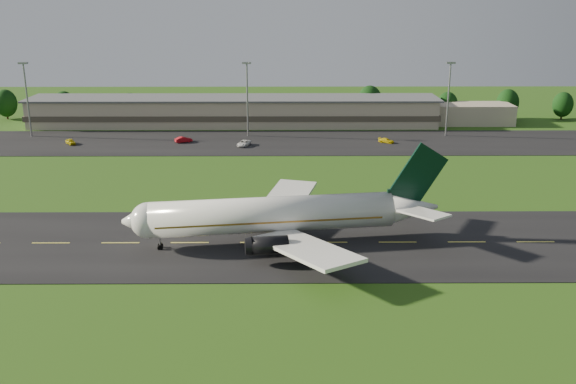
{
  "coord_description": "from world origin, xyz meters",
  "views": [
    {
      "loc": [
        14.94,
        -94.75,
        37.78
      ],
      "look_at": [
        15.63,
        8.0,
        6.0
      ],
      "focal_mm": 40.0,
      "sensor_mm": 36.0,
      "label": 1
    }
  ],
  "objects_px": {
    "service_vehicle_d": "(386,141)",
    "light_mast_centre": "(247,90)",
    "terminal": "(255,112)",
    "service_vehicle_b": "(184,140)",
    "airliner": "(278,215)",
    "light_mast_east": "(449,90)",
    "service_vehicle_a": "(71,142)",
    "service_vehicle_c": "(244,143)",
    "light_mast_west": "(26,91)"
  },
  "relations": [
    {
      "from": "light_mast_east",
      "to": "light_mast_centre",
      "type": "bearing_deg",
      "value": 180.0
    },
    {
      "from": "light_mast_centre",
      "to": "service_vehicle_b",
      "type": "xyz_separation_m",
      "value": [
        -16.69,
        -8.03,
        -11.89
      ]
    },
    {
      "from": "light_mast_centre",
      "to": "light_mast_west",
      "type": "bearing_deg",
      "value": 180.0
    },
    {
      "from": "service_vehicle_d",
      "to": "light_mast_centre",
      "type": "bearing_deg",
      "value": 106.73
    },
    {
      "from": "terminal",
      "to": "service_vehicle_c",
      "type": "height_order",
      "value": "terminal"
    },
    {
      "from": "airliner",
      "to": "light_mast_east",
      "type": "height_order",
      "value": "light_mast_east"
    },
    {
      "from": "light_mast_west",
      "to": "service_vehicle_b",
      "type": "height_order",
      "value": "light_mast_west"
    },
    {
      "from": "light_mast_east",
      "to": "service_vehicle_b",
      "type": "xyz_separation_m",
      "value": [
        -71.69,
        -8.03,
        -11.89
      ]
    },
    {
      "from": "light_mast_west",
      "to": "service_vehicle_b",
      "type": "distance_m",
      "value": 45.62
    },
    {
      "from": "service_vehicle_b",
      "to": "service_vehicle_d",
      "type": "bearing_deg",
      "value": -117.89
    },
    {
      "from": "service_vehicle_c",
      "to": "service_vehicle_d",
      "type": "height_order",
      "value": "service_vehicle_c"
    },
    {
      "from": "light_mast_east",
      "to": "service_vehicle_a",
      "type": "relative_size",
      "value": 4.88
    },
    {
      "from": "service_vehicle_a",
      "to": "service_vehicle_c",
      "type": "relative_size",
      "value": 0.8
    },
    {
      "from": "terminal",
      "to": "service_vehicle_c",
      "type": "xyz_separation_m",
      "value": [
        -1.8,
        -28.47,
        -3.17
      ]
    },
    {
      "from": "service_vehicle_b",
      "to": "service_vehicle_d",
      "type": "xyz_separation_m",
      "value": [
        53.8,
        -0.88,
        -0.14
      ]
    },
    {
      "from": "light_mast_west",
      "to": "service_vehicle_d",
      "type": "relative_size",
      "value": 4.82
    },
    {
      "from": "service_vehicle_a",
      "to": "service_vehicle_d",
      "type": "bearing_deg",
      "value": -34.89
    },
    {
      "from": "service_vehicle_c",
      "to": "service_vehicle_b",
      "type": "bearing_deg",
      "value": -175.78
    },
    {
      "from": "airliner",
      "to": "terminal",
      "type": "height_order",
      "value": "airliner"
    },
    {
      "from": "light_mast_centre",
      "to": "service_vehicle_b",
      "type": "bearing_deg",
      "value": -154.32
    },
    {
      "from": "service_vehicle_a",
      "to": "service_vehicle_d",
      "type": "height_order",
      "value": "service_vehicle_a"
    },
    {
      "from": "light_mast_west",
      "to": "service_vehicle_c",
      "type": "relative_size",
      "value": 3.9
    },
    {
      "from": "airliner",
      "to": "service_vehicle_d",
      "type": "relative_size",
      "value": 12.12
    },
    {
      "from": "service_vehicle_c",
      "to": "light_mast_east",
      "type": "bearing_deg",
      "value": 31.39
    },
    {
      "from": "service_vehicle_b",
      "to": "service_vehicle_c",
      "type": "relative_size",
      "value": 0.87
    },
    {
      "from": "terminal",
      "to": "service_vehicle_d",
      "type": "height_order",
      "value": "terminal"
    },
    {
      "from": "service_vehicle_a",
      "to": "terminal",
      "type": "bearing_deg",
      "value": -6.67
    },
    {
      "from": "terminal",
      "to": "service_vehicle_b",
      "type": "height_order",
      "value": "terminal"
    },
    {
      "from": "service_vehicle_a",
      "to": "service_vehicle_d",
      "type": "xyz_separation_m",
      "value": [
        83.06,
        1.26,
        -0.1
      ]
    },
    {
      "from": "service_vehicle_c",
      "to": "airliner",
      "type": "bearing_deg",
      "value": -63.23
    },
    {
      "from": "airliner",
      "to": "service_vehicle_b",
      "type": "bearing_deg",
      "value": 101.75
    },
    {
      "from": "service_vehicle_d",
      "to": "service_vehicle_a",
      "type": "bearing_deg",
      "value": 121.1
    },
    {
      "from": "terminal",
      "to": "light_mast_east",
      "type": "xyz_separation_m",
      "value": [
        53.6,
        -16.18,
        8.75
      ]
    },
    {
      "from": "airliner",
      "to": "service_vehicle_d",
      "type": "bearing_deg",
      "value": 60.47
    },
    {
      "from": "terminal",
      "to": "service_vehicle_a",
      "type": "relative_size",
      "value": 34.77
    },
    {
      "from": "light_mast_centre",
      "to": "service_vehicle_b",
      "type": "distance_m",
      "value": 22.01
    },
    {
      "from": "airliner",
      "to": "light_mast_centre",
      "type": "height_order",
      "value": "light_mast_centre"
    },
    {
      "from": "terminal",
      "to": "light_mast_west",
      "type": "height_order",
      "value": "light_mast_west"
    },
    {
      "from": "light_mast_west",
      "to": "service_vehicle_d",
      "type": "distance_m",
      "value": 98.25
    },
    {
      "from": "airliner",
      "to": "light_mast_east",
      "type": "distance_m",
      "value": 92.55
    },
    {
      "from": "light_mast_east",
      "to": "service_vehicle_c",
      "type": "bearing_deg",
      "value": -167.49
    },
    {
      "from": "terminal",
      "to": "service_vehicle_a",
      "type": "height_order",
      "value": "terminal"
    },
    {
      "from": "service_vehicle_c",
      "to": "light_mast_centre",
      "type": "bearing_deg",
      "value": 107.02
    },
    {
      "from": "light_mast_west",
      "to": "service_vehicle_b",
      "type": "relative_size",
      "value": 4.47
    },
    {
      "from": "light_mast_east",
      "to": "service_vehicle_b",
      "type": "bearing_deg",
      "value": -173.61
    },
    {
      "from": "light_mast_east",
      "to": "service_vehicle_d",
      "type": "bearing_deg",
      "value": -153.53
    },
    {
      "from": "service_vehicle_a",
      "to": "service_vehicle_c",
      "type": "distance_m",
      "value": 45.61
    },
    {
      "from": "light_mast_west",
      "to": "service_vehicle_b",
      "type": "bearing_deg",
      "value": -10.5
    },
    {
      "from": "light_mast_east",
      "to": "service_vehicle_b",
      "type": "relative_size",
      "value": 4.47
    },
    {
      "from": "light_mast_west",
      "to": "light_mast_east",
      "type": "height_order",
      "value": "same"
    }
  ]
}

